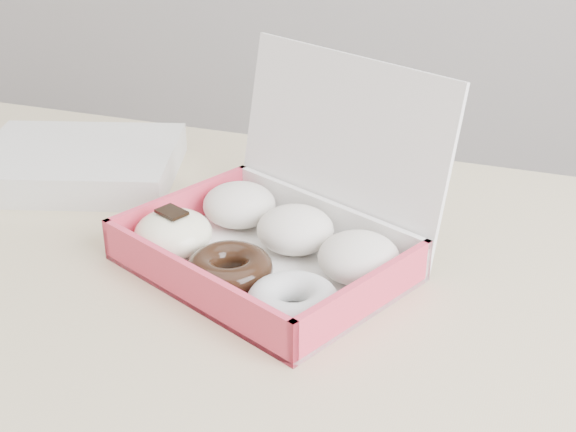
% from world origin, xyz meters
% --- Properties ---
extents(table, '(1.20, 0.80, 0.75)m').
position_xyz_m(table, '(0.00, 0.00, 0.67)').
color(table, '#C9B284').
rests_on(table, ground).
extents(donut_box, '(0.34, 0.32, 0.19)m').
position_xyz_m(donut_box, '(0.03, 0.07, 0.78)').
color(donut_box, white).
rests_on(donut_box, table).
extents(newspapers, '(0.29, 0.25, 0.04)m').
position_xyz_m(newspapers, '(-0.27, 0.19, 0.77)').
color(newspapers, silver).
rests_on(newspapers, table).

